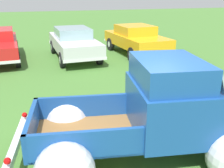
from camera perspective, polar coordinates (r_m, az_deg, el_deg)
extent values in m
plane|color=#477A33|center=(5.43, 5.26, -14.95)|extent=(80.00, 80.00, 0.00)
cylinder|color=black|center=(6.40, 16.35, -6.14)|extent=(0.78, 0.33, 0.76)
cylinder|color=silver|center=(6.40, 16.35, -6.14)|extent=(0.37, 0.28, 0.34)
cylinder|color=black|center=(5.86, -9.72, -8.03)|extent=(0.78, 0.33, 0.76)
cylinder|color=silver|center=(5.86, -9.72, -8.03)|extent=(0.37, 0.28, 0.34)
sphere|color=silver|center=(5.88, -9.74, -7.28)|extent=(1.09, 1.09, 0.96)
cube|color=olive|center=(5.02, -5.34, -10.75)|extent=(2.25, 1.82, 0.04)
cube|color=#19478C|center=(5.57, -5.84, -4.93)|extent=(2.04, 0.38, 0.50)
cube|color=#19478C|center=(4.28, -4.88, -12.99)|extent=(2.04, 0.38, 0.50)
cube|color=#19478C|center=(5.04, 5.92, -7.67)|extent=(0.30, 1.54, 0.50)
cube|color=#19478C|center=(4.98, -16.96, -8.87)|extent=(0.30, 1.54, 0.50)
cube|color=#19478C|center=(5.12, 12.72, -4.83)|extent=(1.68, 1.89, 0.95)
cube|color=#19478C|center=(4.84, 12.23, 2.64)|extent=(1.36, 1.69, 0.45)
cube|color=#8CADB7|center=(5.11, 19.02, 2.65)|extent=(0.36, 1.47, 0.38)
cube|color=#19478C|center=(5.65, 22.64, -5.78)|extent=(1.47, 1.78, 0.55)
sphere|color=silver|center=(6.41, 16.28, -5.70)|extent=(1.04, 1.04, 0.92)
cube|color=silver|center=(5.18, -20.02, -11.96)|extent=(0.41, 1.98, 0.14)
sphere|color=red|center=(5.78, -18.38, -6.37)|extent=(0.12, 0.12, 0.11)
sphere|color=red|center=(4.43, -21.72, -15.23)|extent=(0.12, 0.12, 0.11)
cylinder|color=black|center=(11.79, -19.72, 4.98)|extent=(0.24, 0.67, 0.66)
cylinder|color=silver|center=(11.79, -19.72, 4.98)|extent=(0.23, 0.31, 0.30)
cylinder|color=black|center=(14.62, -20.06, 7.59)|extent=(0.24, 0.67, 0.66)
cylinder|color=silver|center=(14.62, -20.06, 7.59)|extent=(0.23, 0.31, 0.30)
cube|color=silver|center=(15.38, -23.15, 8.20)|extent=(1.77, 0.22, 0.12)
cylinder|color=black|center=(11.60, -2.78, 5.89)|extent=(0.23, 0.67, 0.66)
cylinder|color=silver|center=(11.60, -2.78, 5.89)|extent=(0.23, 0.31, 0.30)
cylinder|color=black|center=(11.26, -10.72, 5.14)|extent=(0.23, 0.67, 0.66)
cylinder|color=silver|center=(11.26, -10.72, 5.14)|extent=(0.23, 0.31, 0.30)
cylinder|color=black|center=(14.31, -6.13, 8.42)|extent=(0.23, 0.67, 0.66)
cylinder|color=silver|center=(14.31, -6.13, 8.42)|extent=(0.23, 0.31, 0.30)
cylinder|color=black|center=(14.04, -12.63, 7.84)|extent=(0.23, 0.67, 0.66)
cylinder|color=silver|center=(14.04, -12.63, 7.84)|extent=(0.23, 0.31, 0.30)
cube|color=silver|center=(12.70, -8.24, 8.63)|extent=(1.95, 4.56, 0.55)
cube|color=#8CADB7|center=(12.79, -8.52, 10.97)|extent=(1.59, 1.95, 0.45)
cube|color=silver|center=(14.87, -9.92, 9.13)|extent=(1.80, 0.19, 0.12)
cube|color=silver|center=(10.65, -5.78, 5.23)|extent=(1.80, 0.19, 0.12)
cylinder|color=black|center=(12.93, 11.39, 6.95)|extent=(0.26, 0.68, 0.66)
cylinder|color=silver|center=(12.93, 11.39, 6.95)|extent=(0.24, 0.32, 0.30)
cylinder|color=black|center=(12.07, 4.41, 6.39)|extent=(0.26, 0.68, 0.66)
cylinder|color=silver|center=(12.07, 4.41, 6.39)|extent=(0.24, 0.32, 0.30)
cylinder|color=black|center=(15.16, 5.88, 9.05)|extent=(0.26, 0.68, 0.66)
cylinder|color=silver|center=(15.16, 5.88, 9.05)|extent=(0.24, 0.32, 0.30)
cylinder|color=black|center=(14.44, -0.31, 8.63)|extent=(0.26, 0.68, 0.66)
cylinder|color=silver|center=(14.44, -0.31, 8.63)|extent=(0.24, 0.32, 0.30)
cube|color=#F2A819|center=(13.54, 5.28, 9.43)|extent=(2.25, 4.30, 0.55)
cube|color=#F2A819|center=(13.61, 5.02, 11.62)|extent=(1.78, 1.89, 0.45)
cube|color=silver|center=(15.39, 1.75, 9.76)|extent=(1.92, 0.28, 0.12)
cube|color=silver|center=(11.86, 9.75, 6.53)|extent=(1.92, 0.28, 0.12)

